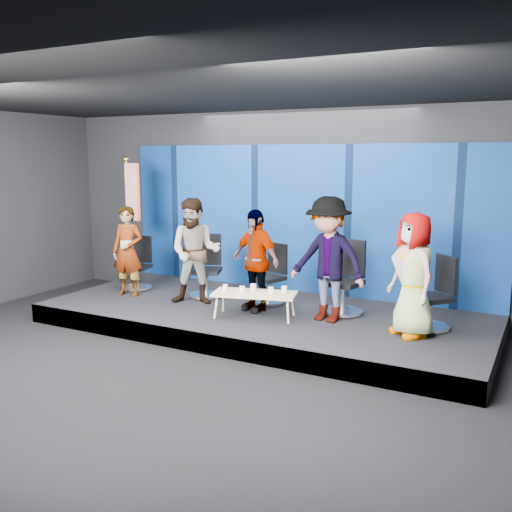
% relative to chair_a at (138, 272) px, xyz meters
% --- Properties ---
extents(ground, '(10.00, 10.00, 0.00)m').
position_rel_chair_a_xyz_m(ground, '(2.66, -2.70, -0.62)').
color(ground, black).
rests_on(ground, ground).
extents(room_walls, '(10.02, 8.02, 3.51)m').
position_rel_chair_a_xyz_m(room_walls, '(2.66, -2.70, 1.81)').
color(room_walls, black).
rests_on(room_walls, ground).
extents(riser, '(7.00, 3.00, 0.30)m').
position_rel_chair_a_xyz_m(riser, '(2.66, -0.20, -0.47)').
color(riser, black).
rests_on(riser, ground).
extents(backdrop, '(7.00, 0.08, 2.60)m').
position_rel_chair_a_xyz_m(backdrop, '(2.66, 1.25, 0.98)').
color(backdrop, '#072152').
rests_on(backdrop, riser).
extents(chair_a, '(0.62, 0.62, 0.96)m').
position_rel_chair_a_xyz_m(chair_a, '(0.00, 0.00, 0.00)').
color(chair_a, silver).
rests_on(chair_a, riser).
extents(panelist_a, '(0.62, 0.46, 1.55)m').
position_rel_chair_a_xyz_m(panelist_a, '(0.18, -0.47, 0.46)').
color(panelist_a, black).
rests_on(panelist_a, riser).
extents(chair_b, '(0.78, 0.78, 1.07)m').
position_rel_chair_a_xyz_m(chair_b, '(1.42, 0.10, 0.04)').
color(chair_b, silver).
rests_on(chair_b, riser).
extents(panelist_b, '(1.02, 0.92, 1.74)m').
position_rel_chair_a_xyz_m(panelist_b, '(1.53, -0.39, 0.55)').
color(panelist_b, black).
rests_on(panelist_b, riser).
extents(chair_c, '(0.70, 0.70, 0.99)m').
position_rel_chair_a_xyz_m(chair_c, '(2.59, 0.21, 0.01)').
color(chair_c, silver).
rests_on(chair_c, riser).
extents(panelist_c, '(1.01, 0.66, 1.60)m').
position_rel_chair_a_xyz_m(panelist_c, '(2.58, -0.29, 0.48)').
color(panelist_c, black).
rests_on(panelist_c, riser).
extents(chair_d, '(0.73, 0.73, 1.13)m').
position_rel_chair_a_xyz_m(chair_d, '(3.88, 0.19, 0.06)').
color(chair_d, silver).
rests_on(chair_d, riser).
extents(panelist_d, '(1.28, 0.85, 1.84)m').
position_rel_chair_a_xyz_m(panelist_d, '(3.79, -0.31, 0.60)').
color(panelist_d, black).
rests_on(panelist_d, riser).
extents(chair_e, '(0.82, 0.82, 1.04)m').
position_rel_chair_a_xyz_m(chair_e, '(5.25, 0.01, 0.02)').
color(chair_e, silver).
rests_on(chair_e, riser).
extents(panelist_e, '(0.96, 0.95, 1.68)m').
position_rel_chair_a_xyz_m(panelist_e, '(5.05, -0.45, 0.52)').
color(panelist_e, black).
rests_on(panelist_e, riser).
extents(coffee_table, '(1.34, 0.83, 0.38)m').
position_rel_chair_a_xyz_m(coffee_table, '(2.76, -0.66, 0.04)').
color(coffee_table, tan).
rests_on(coffee_table, riser).
extents(mug_a, '(0.07, 0.07, 0.09)m').
position_rel_chair_a_xyz_m(mug_a, '(2.29, -0.73, 0.11)').
color(mug_a, silver).
rests_on(mug_a, coffee_table).
extents(mug_b, '(0.08, 0.08, 0.10)m').
position_rel_chair_a_xyz_m(mug_b, '(2.60, -0.74, 0.12)').
color(mug_b, silver).
rests_on(mug_b, coffee_table).
extents(mug_c, '(0.09, 0.09, 0.11)m').
position_rel_chair_a_xyz_m(mug_c, '(2.69, -0.57, 0.12)').
color(mug_c, silver).
rests_on(mug_c, coffee_table).
extents(mug_d, '(0.08, 0.08, 0.10)m').
position_rel_chair_a_xyz_m(mug_d, '(3.01, -0.62, 0.12)').
color(mug_d, silver).
rests_on(mug_d, coffee_table).
extents(mug_e, '(0.08, 0.08, 0.10)m').
position_rel_chair_a_xyz_m(mug_e, '(3.16, -0.46, 0.12)').
color(mug_e, silver).
rests_on(mug_e, coffee_table).
extents(flag_stand, '(0.54, 0.32, 2.40)m').
position_rel_chair_a_xyz_m(flag_stand, '(-0.37, 0.31, 0.95)').
color(flag_stand, black).
rests_on(flag_stand, riser).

